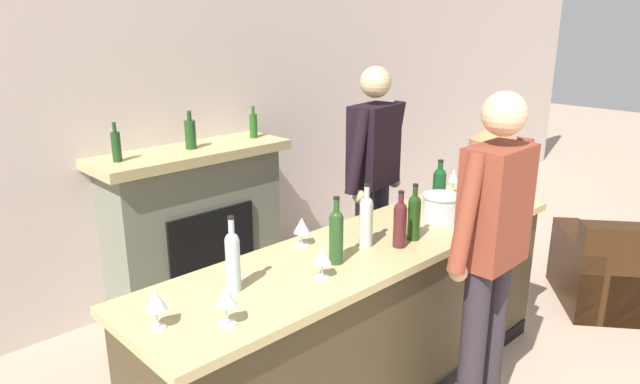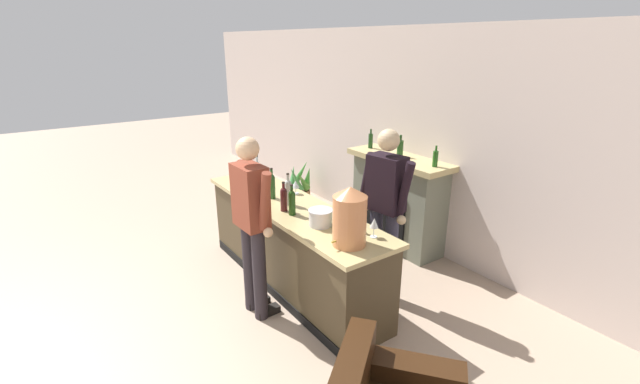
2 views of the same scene
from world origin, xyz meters
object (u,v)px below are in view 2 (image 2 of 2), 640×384
wine_bottle_burgundy_dark (257,172)px  wine_bottle_merlot_tall (272,185)px  fireplace_stone (397,200)px  person_bartender (385,209)px  potted_plant_corner (300,186)px  ice_bucket_steel (321,217)px  wine_glass_by_dispenser (233,174)px  wine_bottle_riesling_slim (288,191)px  wine_glass_front_right (259,186)px  wine_bottle_cabernet_heavy (284,198)px  copper_dispenser (350,216)px  wine_bottle_rose_blush (347,214)px  wine_glass_front_left (296,185)px  wine_glass_near_bucket (374,224)px  person_customer (252,221)px  wine_glass_back_row (239,168)px  wine_bottle_port_short (292,201)px

wine_bottle_burgundy_dark → wine_bottle_merlot_tall: size_ratio=1.02×
fireplace_stone → person_bartender: size_ratio=0.82×
potted_plant_corner → wine_bottle_merlot_tall: bearing=-39.8°
ice_bucket_steel → wine_glass_by_dispenser: bearing=-175.4°
wine_bottle_riesling_slim → fireplace_stone: bearing=91.2°
ice_bucket_steel → wine_bottle_burgundy_dark: bearing=176.3°
wine_glass_front_right → ice_bucket_steel: bearing=4.4°
person_bartender → wine_bottle_cabernet_heavy: 1.01m
copper_dispenser → wine_bottle_rose_blush: (-0.27, 0.19, -0.12)m
fireplace_stone → wine_glass_by_dispenser: 2.12m
ice_bucket_steel → wine_glass_front_left: same height
fireplace_stone → wine_bottle_merlot_tall: (-0.23, -1.71, 0.48)m
ice_bucket_steel → wine_glass_near_bucket: (0.48, 0.23, 0.05)m
wine_bottle_rose_blush → wine_glass_by_dispenser: (-1.83, -0.29, -0.02)m
wine_bottle_riesling_slim → person_bartender: bearing=38.9°
wine_bottle_burgundy_dark → wine_bottle_cabernet_heavy: size_ratio=1.14×
person_customer → wine_glass_back_row: person_customer is taller
person_bartender → wine_glass_near_bucket: 0.55m
wine_bottle_merlot_tall → person_customer: bearing=-43.4°
wine_bottle_merlot_tall → wine_bottle_cabernet_heavy: bearing=-12.0°
copper_dispenser → fireplace_stone: bearing=123.2°
wine_glass_near_bucket → wine_bottle_merlot_tall: bearing=-170.0°
wine_bottle_burgundy_dark → wine_glass_by_dispenser: size_ratio=2.13×
person_customer → wine_glass_by_dispenser: size_ratio=10.89×
wine_bottle_merlot_tall → ice_bucket_steel: bearing=0.6°
wine_bottle_cabernet_heavy → wine_glass_back_row: bearing=174.4°
potted_plant_corner → wine_bottle_merlot_tall: wine_bottle_merlot_tall is taller
wine_bottle_burgundy_dark → wine_glass_back_row: size_ratio=2.12×
wine_glass_back_row → fireplace_stone: bearing=54.7°
wine_glass_by_dispenser → wine_glass_front_left: bearing=28.0°
person_bartender → wine_bottle_rose_blush: 0.52m
wine_glass_by_dispenser → wine_bottle_riesling_slim: bearing=9.4°
copper_dispenser → wine_bottle_merlot_tall: copper_dispenser is taller
person_customer → wine_bottle_merlot_tall: size_ratio=5.21×
copper_dispenser → ice_bucket_steel: size_ratio=2.25×
wine_bottle_burgundy_dark → wine_glass_front_left: 0.60m
copper_dispenser → wine_bottle_port_short: copper_dispenser is taller
person_customer → wine_bottle_merlot_tall: bearing=136.6°
potted_plant_corner → ice_bucket_steel: 3.20m
person_customer → ice_bucket_steel: (0.35, 0.53, 0.03)m
wine_bottle_burgundy_dark → wine_glass_front_left: (0.57, 0.18, -0.04)m
ice_bucket_steel → wine_bottle_merlot_tall: wine_bottle_merlot_tall is taller
wine_bottle_port_short → wine_bottle_rose_blush: 0.62m
wine_bottle_rose_blush → wine_bottle_cabernet_heavy: 0.75m
fireplace_stone → wine_bottle_port_short: fireplace_stone is taller
person_bartender → wine_bottle_port_short: size_ratio=5.71×
potted_plant_corner → wine_glass_front_left: wine_glass_front_left is taller
ice_bucket_steel → wine_glass_by_dispenser: (-1.64, -0.13, 0.04)m
wine_bottle_merlot_tall → wine_glass_near_bucket: size_ratio=1.90×
copper_dispenser → wine_glass_near_bucket: (0.01, 0.27, -0.13)m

